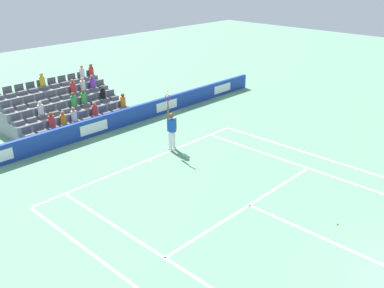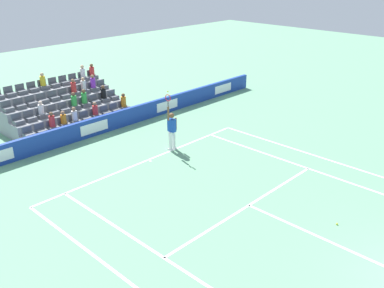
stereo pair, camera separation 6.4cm
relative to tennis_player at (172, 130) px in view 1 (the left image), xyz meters
The scene contains 11 objects.
line_baseline 1.81m from the tennis_player, ahead, with size 10.97×0.10×0.01m, color white.
line_service 5.84m from the tennis_player, 74.74° to the left, with size 8.23×0.10×0.01m, color white.
line_centre_service 8.93m from the tennis_player, 80.18° to the left, with size 0.10×6.40×0.01m, color white.
line_singles_sideline_left 8.29m from the tennis_player, 46.85° to the left, with size 0.10×11.89×0.01m, color white.
line_singles_sideline_right 6.62m from the tennis_player, 113.42° to the left, with size 0.10×11.89×0.01m, color white.
line_doubles_sideline_right 7.27m from the tennis_player, 123.47° to the left, with size 0.10×11.89×0.01m, color white.
line_centre_mark 1.82m from the tennis_player, ahead, with size 0.10×0.20×0.01m, color white.
sponsor_barrier 4.37m from the tennis_player, 69.56° to the right, with size 24.61×0.22×0.91m.
tennis_player is the anchor object (origin of this frame).
stadium_stand 7.16m from the tennis_player, 77.95° to the right, with size 6.20×3.80×2.59m.
loose_tennis_ball 8.47m from the tennis_player, 86.69° to the left, with size 0.07×0.07×0.07m, color #D1E533.
Camera 1 is at (11.06, 1.33, 8.06)m, focal length 40.46 mm.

